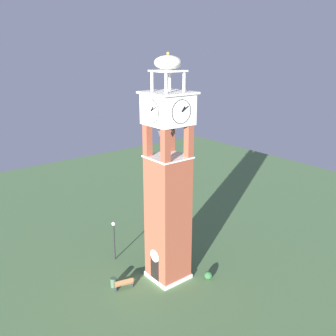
{
  "coord_description": "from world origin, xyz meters",
  "views": [
    {
      "loc": [
        22.74,
        -18.19,
        19.28
      ],
      "look_at": [
        0.0,
        0.0,
        10.05
      ],
      "focal_mm": 40.58,
      "sensor_mm": 36.0,
      "label": 1
    }
  ],
  "objects": [
    {
      "name": "ground",
      "position": [
        0.0,
        0.0,
        0.0
      ],
      "size": [
        80.0,
        80.0,
        0.0
      ],
      "primitive_type": "plane",
      "color": "#517547"
    },
    {
      "name": "lamp_post",
      "position": [
        -5.38,
        -2.18,
        2.7
      ],
      "size": [
        0.36,
        0.36,
        3.9
      ],
      "color": "black",
      "rests_on": "ground"
    },
    {
      "name": "trash_bin",
      "position": [
        -1.69,
        -4.55,
        0.4
      ],
      "size": [
        0.52,
        0.52,
        0.8
      ],
      "primitive_type": "cylinder",
      "color": "#38513D",
      "rests_on": "ground"
    },
    {
      "name": "clock_tower",
      "position": [
        -0.0,
        -0.0,
        7.99
      ],
      "size": [
        3.48,
        3.48,
        19.02
      ],
      "color": "brown",
      "rests_on": "ground"
    },
    {
      "name": "park_bench",
      "position": [
        -0.87,
        -4.03,
        0.48
      ],
      "size": [
        0.83,
        1.66,
        0.95
      ],
      "color": "brown",
      "rests_on": "ground"
    },
    {
      "name": "shrub_left_of_tower",
      "position": [
        -2.31,
        0.15,
        0.44
      ],
      "size": [
        0.88,
        0.88,
        0.89
      ],
      "primitive_type": "ellipsoid",
      "color": "#28562D",
      "rests_on": "ground"
    },
    {
      "name": "shrub_near_entry",
      "position": [
        2.53,
        2.5,
        0.36
      ],
      "size": [
        0.72,
        0.72,
        0.71
      ],
      "primitive_type": "ellipsoid",
      "color": "#28562D",
      "rests_on": "ground"
    }
  ]
}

